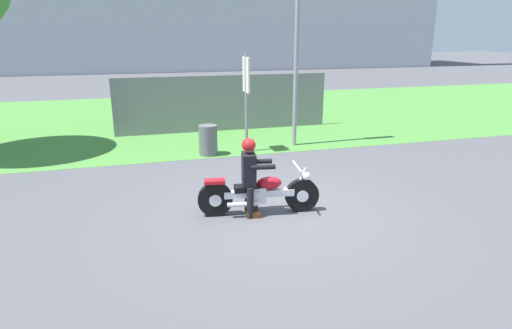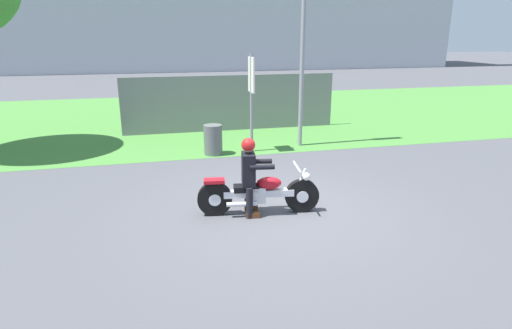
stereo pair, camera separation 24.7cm
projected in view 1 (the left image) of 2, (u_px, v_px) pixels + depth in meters
ground at (280, 211)px, 7.78m from camera, size 120.00×120.00×0.00m
grass_verge at (198, 116)px, 16.74m from camera, size 60.00×12.00×0.01m
motorcycle_lead at (260, 193)px, 7.57m from camera, size 2.15×0.66×0.86m
rider_lead at (250, 171)px, 7.43m from camera, size 0.59×0.51×1.38m
streetlight_pole at (301, 22)px, 11.45m from camera, size 0.96×0.20×5.32m
trash_can at (208, 140)px, 11.27m from camera, size 0.48×0.48×0.79m
sign_banner at (246, 88)px, 11.23m from camera, size 0.08×0.60×2.60m
fence_segment at (224, 103)px, 14.01m from camera, size 7.00×0.06×1.80m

